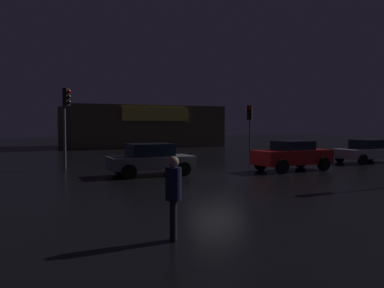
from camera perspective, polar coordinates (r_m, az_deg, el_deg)
The scene contains 8 objects.
ground_plane at distance 19.30m, azimuth 3.55°, elevation -4.46°, with size 120.00×120.00×0.00m, color black.
store_building at distance 46.01m, azimuth -7.38°, elevation 2.48°, with size 16.37×10.15×4.39m.
traffic_signal_main at distance 22.92m, azimuth -17.30°, elevation 4.24°, with size 0.42×0.42×4.37m.
traffic_signal_opposite at distance 26.96m, azimuth 8.09°, elevation 3.54°, with size 0.42×0.42×3.66m.
car_near at distance 21.92m, azimuth 13.89°, elevation -1.53°, with size 4.31×2.10×1.57m.
car_far at distance 19.41m, azimuth -5.83°, elevation -2.10°, with size 4.01×2.03×1.52m.
car_crossing at distance 27.98m, azimuth 23.42°, elevation -0.87°, with size 4.08×2.04×1.46m.
pedestrian at distance 8.52m, azimuth -2.61°, elevation -6.65°, with size 0.46×0.46×1.78m.
Camera 1 is at (-9.22, -16.78, 2.44)m, focal length 38.02 mm.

